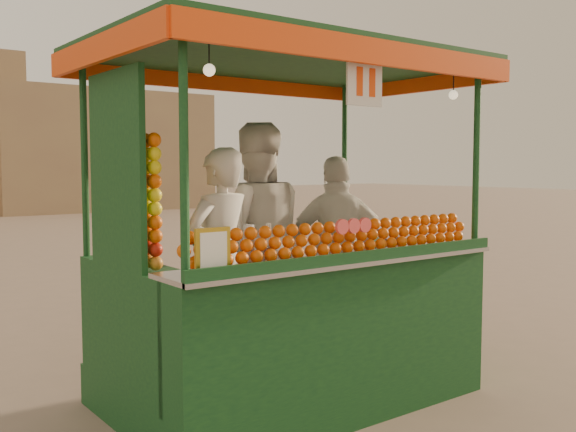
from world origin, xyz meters
TOP-DOWN VIEW (x-y plane):
  - ground at (0.00, 0.00)m, footprint 90.00×90.00m
  - building_right at (7.00, 24.00)m, footprint 9.00×6.00m
  - juice_cart at (-0.42, -0.23)m, footprint 3.06×1.98m
  - vendor_left at (-0.97, -0.07)m, footprint 0.69×0.52m
  - vendor_middle at (-0.47, 0.20)m, footprint 1.14×1.04m
  - vendor_right at (0.27, -0.01)m, footprint 1.04×0.83m

SIDE VIEW (x-z plane):
  - ground at x=0.00m, z-range 0.00..0.00m
  - juice_cart at x=-0.42m, z-range -0.48..2.30m
  - vendor_right at x=0.27m, z-range 0.32..1.97m
  - vendor_left at x=-0.97m, z-range 0.32..2.02m
  - vendor_middle at x=-0.47m, z-range 0.32..2.24m
  - building_right at x=7.00m, z-range 0.00..5.00m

